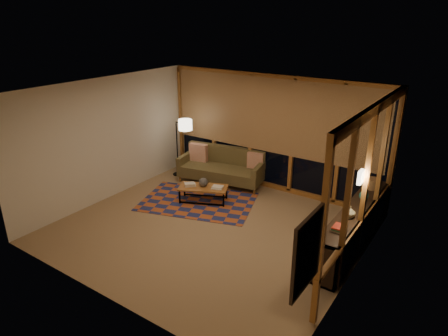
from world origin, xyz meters
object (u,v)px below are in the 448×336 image
Objects in this scene: coffee_table at (203,194)px; floor_lamp at (177,146)px; sofa at (221,167)px; bookshelf at (354,226)px.

floor_lamp is at bearing 124.20° from coffee_table.
coffee_table is at bearing -20.56° from floor_lamp.
sofa is 0.68× the size of bookshelf.
bookshelf is (3.59, -1.00, -0.05)m from sofa.
floor_lamp is 0.51× the size of bookshelf.
coffee_table is at bearing -86.90° from sofa.
sofa reaches higher than coffee_table.
bookshelf is (3.32, 0.10, 0.20)m from coffee_table.
bookshelf is at bearing -26.19° from sofa.
sofa is 1.93× the size of coffee_table.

